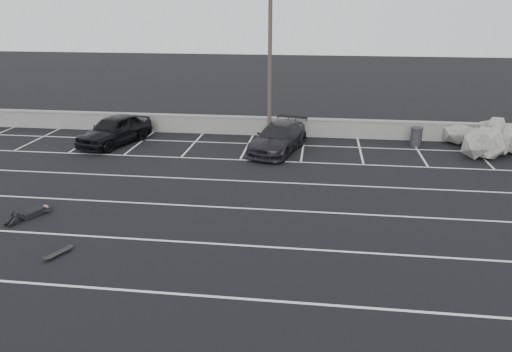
# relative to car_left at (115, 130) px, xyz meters

# --- Properties ---
(ground) EXTENTS (120.00, 120.00, 0.00)m
(ground) POSITION_rel_car_left_xyz_m (6.21, -10.98, -0.80)
(ground) COLOR black
(ground) RESTS_ON ground
(seawall) EXTENTS (50.00, 0.45, 1.06)m
(seawall) POSITION_rel_car_left_xyz_m (6.21, 3.02, -0.25)
(seawall) COLOR gray
(seawall) RESTS_ON ground
(stall_lines) EXTENTS (36.00, 20.05, 0.01)m
(stall_lines) POSITION_rel_car_left_xyz_m (6.13, -6.57, -0.79)
(stall_lines) COLOR silver
(stall_lines) RESTS_ON ground
(car_left) EXTENTS (3.30, 5.04, 1.60)m
(car_left) POSITION_rel_car_left_xyz_m (0.00, 0.00, 0.00)
(car_left) COLOR black
(car_left) RESTS_ON ground
(car_right) EXTENTS (3.17, 5.27, 1.43)m
(car_right) POSITION_rel_car_left_xyz_m (8.95, -0.21, -0.08)
(car_right) COLOR black
(car_right) RESTS_ON ground
(utility_pole) EXTENTS (1.12, 0.22, 8.37)m
(utility_pole) POSITION_rel_car_left_xyz_m (8.22, 2.22, 3.44)
(utility_pole) COLOR #4C4238
(utility_pole) RESTS_ON ground
(trash_bin) EXTENTS (0.79, 0.79, 1.02)m
(trash_bin) POSITION_rel_car_left_xyz_m (16.23, 1.77, -0.28)
(trash_bin) COLOR #292A2C
(trash_bin) RESTS_ON ground
(riprap_pile) EXTENTS (6.08, 4.65, 1.63)m
(riprap_pile) POSITION_rel_car_left_xyz_m (20.67, 1.21, -0.15)
(riprap_pile) COLOR #9B9991
(riprap_pile) RESTS_ON ground
(person) EXTENTS (2.43, 2.85, 0.45)m
(person) POSITION_rel_car_left_xyz_m (0.83, -9.57, -0.57)
(person) COLOR black
(person) RESTS_ON ground
(skateboard) EXTENTS (0.53, 0.85, 0.10)m
(skateboard) POSITION_rel_car_left_xyz_m (3.22, -12.37, -0.72)
(skateboard) COLOR black
(skateboard) RESTS_ON ground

